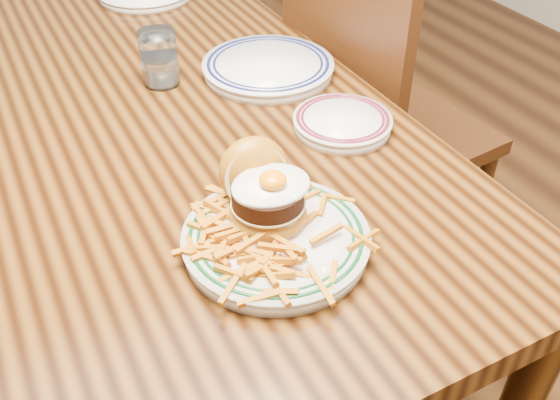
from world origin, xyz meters
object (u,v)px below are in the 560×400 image
chair_right (374,124)px  side_plate (342,122)px  main_plate (272,222)px  table (164,140)px

chair_right → side_plate: (-0.30, -0.30, 0.25)m
chair_right → main_plate: chair_right is taller
table → side_plate: (0.28, -0.26, 0.10)m
chair_right → side_plate: size_ratio=5.08×
table → main_plate: size_ratio=5.45×
table → chair_right: (0.58, 0.04, -0.15)m
table → side_plate: 0.39m
main_plate → chair_right: bearing=50.0°
table → main_plate: 0.49m
chair_right → side_plate: chair_right is taller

